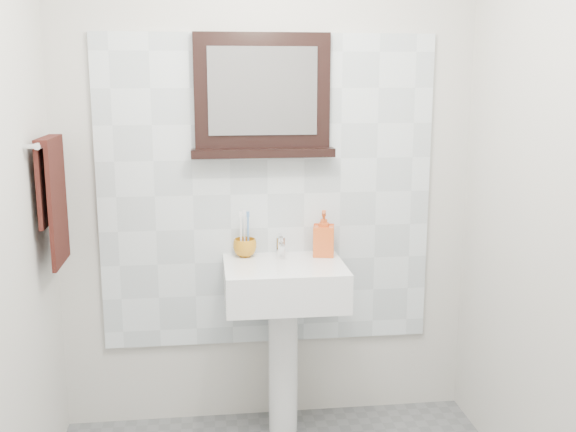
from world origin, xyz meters
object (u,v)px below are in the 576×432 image
object	(u,v)px
toothbrush_cup	(245,248)
framed_mirror	(262,99)
soap_dispenser	(324,233)
hand_towel	(53,191)
pedestal_sink	(284,301)

from	to	relation	value
toothbrush_cup	framed_mirror	world-z (taller)	framed_mirror
toothbrush_cup	soap_dispenser	bearing A→B (deg)	-4.28
toothbrush_cup	soap_dispenser	world-z (taller)	soap_dispenser
hand_towel	toothbrush_cup	bearing A→B (deg)	12.38
toothbrush_cup	soap_dispenser	size ratio (longest dim) A/B	0.50
pedestal_sink	framed_mirror	xyz separation A→B (m)	(-0.08, 0.19, 0.93)
pedestal_sink	framed_mirror	size ratio (longest dim) A/B	1.44
soap_dispenser	hand_towel	distance (m)	1.24
soap_dispenser	framed_mirror	xyz separation A→B (m)	(-0.28, 0.07, 0.63)
pedestal_sink	hand_towel	bearing A→B (deg)	-177.75
pedestal_sink	framed_mirror	world-z (taller)	framed_mirror
pedestal_sink	toothbrush_cup	world-z (taller)	pedestal_sink
framed_mirror	toothbrush_cup	bearing A→B (deg)	-154.40
pedestal_sink	toothbrush_cup	size ratio (longest dim) A/B	8.72
soap_dispenser	toothbrush_cup	bearing A→B (deg)	-172.86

